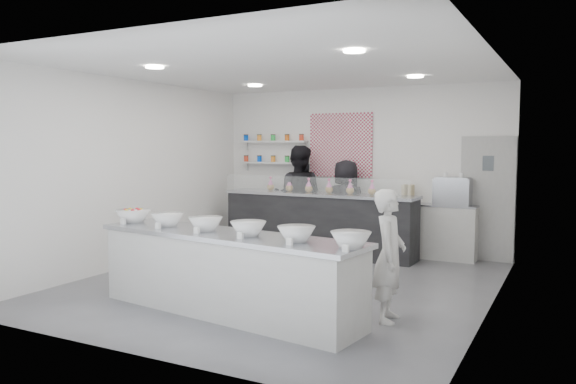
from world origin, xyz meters
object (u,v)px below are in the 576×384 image
at_px(back_bar, 319,224).
at_px(espresso_machine, 453,192).
at_px(woman_prep, 389,256).
at_px(staff_right, 346,206).
at_px(espresso_ledge, 439,232).
at_px(staff_left, 298,197).
at_px(prep_counter, 227,273).

relative_size(back_bar, espresso_machine, 6.01).
bearing_deg(woman_prep, espresso_machine, -7.55).
height_order(espresso_machine, staff_right, staff_right).
relative_size(back_bar, woman_prep, 2.42).
height_order(back_bar, espresso_ledge, back_bar).
relative_size(espresso_ledge, staff_left, 0.65).
xyz_separation_m(staff_left, staff_right, (0.93, 0.07, -0.13)).
distance_m(espresso_machine, staff_right, 1.90).
distance_m(back_bar, espresso_ledge, 2.09).
distance_m(prep_counter, woman_prep, 1.87).
bearing_deg(prep_counter, espresso_ledge, 78.61).
bearing_deg(staff_left, staff_right, 170.11).
xyz_separation_m(espresso_machine, staff_left, (-2.79, -0.25, -0.19)).
height_order(prep_counter, staff_left, staff_left).
bearing_deg(staff_right, espresso_machine, -169.89).
distance_m(espresso_ledge, staff_right, 1.69).
xyz_separation_m(espresso_machine, staff_right, (-1.86, -0.18, -0.32)).
relative_size(espresso_ledge, woman_prep, 0.86).
bearing_deg(espresso_ledge, staff_left, -174.37).
distance_m(espresso_machine, woman_prep, 3.72).
distance_m(back_bar, staff_left, 0.77).
distance_m(prep_counter, espresso_ledge, 4.55).
distance_m(back_bar, staff_right, 0.60).
bearing_deg(espresso_ledge, prep_counter, -109.19).
distance_m(prep_counter, back_bar, 3.77).
bearing_deg(back_bar, staff_left, 152.86).
height_order(back_bar, staff_right, staff_right).
distance_m(back_bar, espresso_machine, 2.37).
bearing_deg(staff_left, back_bar, 136.68).
xyz_separation_m(espresso_ledge, woman_prep, (0.26, -3.70, 0.27)).
height_order(prep_counter, back_bar, back_bar).
distance_m(prep_counter, staff_right, 4.14).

